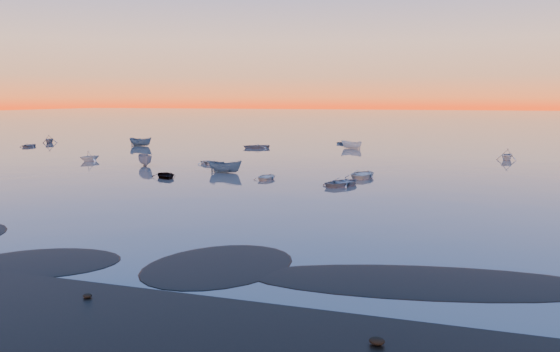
% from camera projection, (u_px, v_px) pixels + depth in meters
% --- Properties ---
extents(ground, '(600.00, 600.00, 0.00)m').
position_uv_depth(ground, '(390.00, 137.00, 122.09)').
color(ground, '#605650').
rests_on(ground, ground).
extents(mud_lobes, '(140.00, 6.00, 0.07)m').
position_uv_depth(mud_lobes, '(153.00, 274.00, 26.93)').
color(mud_lobes, black).
rests_on(mud_lobes, ground).
extents(moored_fleet, '(124.00, 58.00, 1.20)m').
position_uv_depth(moored_fleet, '(352.00, 159.00, 77.80)').
color(moored_fleet, silver).
rests_on(moored_fleet, ground).
extents(boat_near_left, '(3.21, 4.08, 0.95)m').
position_uv_depth(boat_near_left, '(212.00, 165.00, 71.50)').
color(boat_near_left, silver).
rests_on(boat_near_left, ground).
extents(boat_near_center, '(1.83, 4.17, 1.43)m').
position_uv_depth(boat_near_center, '(225.00, 173.00, 63.86)').
color(boat_near_center, '#3B5A72').
rests_on(boat_near_center, ground).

